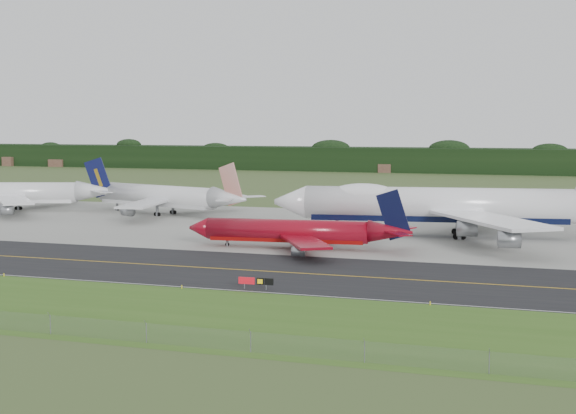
{
  "coord_description": "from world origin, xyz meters",
  "views": [
    {
      "loc": [
        46.11,
        -124.01,
        23.49
      ],
      "look_at": [
        -0.1,
        22.0,
        7.7
      ],
      "focal_mm": 50.0,
      "sensor_mm": 36.0,
      "label": 1
    }
  ],
  "objects_px": {
    "jet_red_737": "(299,232)",
    "jet_star_tail": "(164,197)",
    "jet_navy_gold": "(14,193)",
    "jet_ba_747": "(451,205)",
    "taxiway_sign": "(256,281)"
  },
  "relations": [
    {
      "from": "jet_red_737",
      "to": "jet_star_tail",
      "type": "height_order",
      "value": "jet_star_tail"
    },
    {
      "from": "jet_navy_gold",
      "to": "jet_star_tail",
      "type": "relative_size",
      "value": 1.05
    },
    {
      "from": "jet_navy_gold",
      "to": "jet_star_tail",
      "type": "distance_m",
      "value": 43.53
    },
    {
      "from": "jet_ba_747",
      "to": "taxiway_sign",
      "type": "relative_size",
      "value": 15.01
    },
    {
      "from": "jet_ba_747",
      "to": "jet_navy_gold",
      "type": "bearing_deg",
      "value": 172.79
    },
    {
      "from": "jet_star_tail",
      "to": "taxiway_sign",
      "type": "bearing_deg",
      "value": -56.24
    },
    {
      "from": "jet_navy_gold",
      "to": "taxiway_sign",
      "type": "distance_m",
      "value": 125.81
    },
    {
      "from": "jet_navy_gold",
      "to": "jet_red_737",
      "type": "bearing_deg",
      "value": -23.33
    },
    {
      "from": "taxiway_sign",
      "to": "jet_ba_747",
      "type": "bearing_deg",
      "value": 71.94
    },
    {
      "from": "jet_ba_747",
      "to": "taxiway_sign",
      "type": "bearing_deg",
      "value": -108.06
    },
    {
      "from": "jet_ba_747",
      "to": "jet_star_tail",
      "type": "distance_m",
      "value": 78.0
    },
    {
      "from": "jet_red_737",
      "to": "jet_star_tail",
      "type": "xyz_separation_m",
      "value": [
        -49.95,
        44.12,
        1.53
      ]
    },
    {
      "from": "jet_ba_747",
      "to": "jet_star_tail",
      "type": "height_order",
      "value": "jet_ba_747"
    },
    {
      "from": "jet_ba_747",
      "to": "jet_red_737",
      "type": "relative_size",
      "value": 1.79
    },
    {
      "from": "jet_red_737",
      "to": "jet_navy_gold",
      "type": "xyz_separation_m",
      "value": [
        -93.3,
        40.24,
        1.59
      ]
    }
  ]
}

